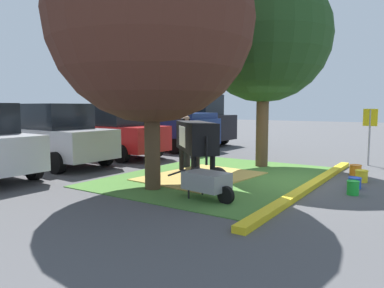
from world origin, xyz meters
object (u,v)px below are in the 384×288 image
object	(u,v)px
cow_holstein	(195,137)
bucket_yellow	(362,176)
shade_tree_right	(264,36)
sedan_silver	(54,135)
bucket_green	(353,187)
person_handler	(186,140)
bucket_orange	(355,170)
parking_sign	(370,126)
shade_tree_left	(151,19)
sedan_red	(112,131)
bucket_blue	(355,183)
calf_lying	(218,177)
suv_black	(189,119)
pickup_truck_maroon	(157,125)
wheelbarrow	(207,182)

from	to	relation	value
cow_holstein	bucket_yellow	bearing A→B (deg)	-67.82
shade_tree_right	sedan_silver	distance (m)	7.47
bucket_yellow	bucket_green	bearing A→B (deg)	-177.18
shade_tree_right	bucket_yellow	size ratio (longest dim) A/B	19.16
person_handler	bucket_orange	xyz separation A→B (m)	(1.56, -4.72, -0.73)
shade_tree_right	parking_sign	size ratio (longest dim) A/B	3.33
shade_tree_left	bucket_orange	distance (m)	6.89
bucket_green	shade_tree_left	bearing A→B (deg)	117.01
sedan_red	bucket_blue	bearing A→B (deg)	-94.35
bucket_green	calf_lying	bearing A→B (deg)	109.27
bucket_yellow	cow_holstein	bearing A→B (deg)	112.18
bucket_orange	suv_black	world-z (taller)	suv_black
bucket_green	bucket_orange	bearing A→B (deg)	8.65
parking_sign	suv_black	size ratio (longest dim) A/B	0.40
cow_holstein	sedan_silver	world-z (taller)	sedan_silver
pickup_truck_maroon	suv_black	xyz separation A→B (m)	(2.53, -0.02, 0.16)
calf_lying	bucket_orange	world-z (taller)	calf_lying
cow_holstein	person_handler	size ratio (longest dim) A/B	1.52
bucket_yellow	suv_black	xyz separation A→B (m)	(5.34, 9.03, 1.11)
wheelbarrow	bucket_orange	distance (m)	5.10
cow_holstein	bucket_blue	size ratio (longest dim) A/B	8.06
shade_tree_right	wheelbarrow	xyz separation A→B (m)	(-4.58, -0.76, -3.72)
calf_lying	bucket_yellow	size ratio (longest dim) A/B	3.84
parking_sign	pickup_truck_maroon	size ratio (longest dim) A/B	0.34
sedan_red	parking_sign	bearing A→B (deg)	-69.13
shade_tree_right	pickup_truck_maroon	distance (m)	6.94
calf_lying	bucket_yellow	xyz separation A→B (m)	(2.58, -2.76, -0.08)
wheelbarrow	bucket_green	bearing A→B (deg)	-48.20
person_handler	bucket_blue	size ratio (longest dim) A/B	5.30
shade_tree_left	bucket_orange	size ratio (longest dim) A/B	18.45
cow_holstein	suv_black	xyz separation A→B (m)	(6.98, 5.00, 0.18)
shade_tree_right	shade_tree_left	bearing A→B (deg)	169.69
sedan_silver	person_handler	bearing A→B (deg)	-62.18
shade_tree_left	bucket_green	distance (m)	5.81
sedan_silver	pickup_truck_maroon	world-z (taller)	pickup_truck_maroon
shade_tree_right	sedan_red	distance (m)	6.56
parking_sign	bucket_yellow	bearing A→B (deg)	-174.72
person_handler	suv_black	distance (m)	7.20
cow_holstein	calf_lying	world-z (taller)	cow_holstein
cow_holstein	bucket_yellow	distance (m)	4.45
bucket_green	sedan_silver	xyz separation A→B (m)	(-1.09, 8.97, 0.82)
wheelbarrow	suv_black	world-z (taller)	suv_black
shade_tree_left	pickup_truck_maroon	distance (m)	8.68
shade_tree_left	shade_tree_right	world-z (taller)	shade_tree_left
parking_sign	bucket_blue	bearing A→B (deg)	-176.05
person_handler	pickup_truck_maroon	world-z (taller)	pickup_truck_maroon
cow_holstein	pickup_truck_maroon	bearing A→B (deg)	48.40
shade_tree_left	suv_black	size ratio (longest dim) A/B	1.33
bucket_green	bucket_yellow	world-z (taller)	bucket_green
bucket_orange	sedan_red	xyz separation A→B (m)	(-1.12, 8.47, 0.83)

